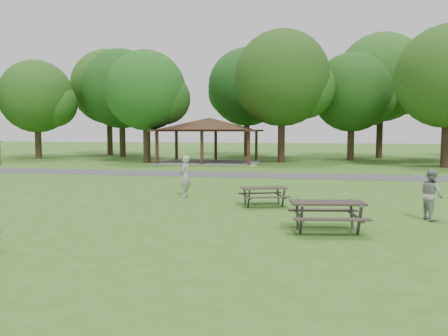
% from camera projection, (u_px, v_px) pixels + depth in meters
% --- Properties ---
extents(ground, '(160.00, 160.00, 0.00)m').
position_uv_depth(ground, '(166.00, 223.00, 12.80)').
color(ground, '#35641C').
rests_on(ground, ground).
extents(asphalt_path, '(120.00, 3.20, 0.02)m').
position_uv_depth(asphalt_path, '(238.00, 175.00, 26.51)').
color(asphalt_path, '#414143').
rests_on(asphalt_path, ground).
extents(pavilion, '(8.60, 7.01, 3.76)m').
position_uv_depth(pavilion, '(209.00, 126.00, 36.77)').
color(pavilion, '#341C13').
rests_on(pavilion, ground).
extents(tree_row_b, '(7.14, 6.80, 9.28)m').
position_uv_depth(tree_row_b, '(38.00, 99.00, 41.13)').
color(tree_row_b, '#312416').
rests_on(tree_row_b, ground).
extents(tree_row_c, '(8.19, 7.80, 10.67)m').
position_uv_depth(tree_row_c, '(123.00, 91.00, 43.20)').
color(tree_row_c, black).
rests_on(tree_row_c, ground).
extents(tree_row_d, '(6.93, 6.60, 9.27)m').
position_uv_depth(tree_row_d, '(147.00, 93.00, 35.99)').
color(tree_row_d, '#312115').
rests_on(tree_row_d, ground).
extents(tree_row_e, '(8.40, 8.00, 11.02)m').
position_uv_depth(tree_row_e, '(283.00, 81.00, 36.33)').
color(tree_row_e, '#311D15').
rests_on(tree_row_e, ground).
extents(tree_row_f, '(7.35, 7.00, 9.55)m').
position_uv_depth(tree_row_f, '(353.00, 95.00, 38.75)').
color(tree_row_f, '#322216').
rests_on(tree_row_f, ground).
extents(tree_deep_a, '(8.40, 8.00, 11.38)m').
position_uv_depth(tree_deep_a, '(110.00, 89.00, 47.12)').
color(tree_deep_a, '#322416').
rests_on(tree_deep_a, ground).
extents(tree_deep_b, '(8.40, 8.00, 11.13)m').
position_uv_depth(tree_deep_b, '(248.00, 89.00, 44.89)').
color(tree_deep_b, '#301F15').
rests_on(tree_deep_b, ground).
extents(tree_deep_c, '(8.82, 8.40, 11.90)m').
position_uv_depth(tree_deep_c, '(382.00, 80.00, 41.49)').
color(tree_deep_c, '#311E15').
rests_on(tree_deep_c, ground).
extents(picnic_table_middle, '(1.97, 1.78, 0.71)m').
position_uv_depth(picnic_table_middle, '(264.00, 192.00, 15.68)').
color(picnic_table_middle, '#332925').
rests_on(picnic_table_middle, ground).
extents(picnic_table_far, '(2.15, 1.83, 0.85)m').
position_uv_depth(picnic_table_far, '(327.00, 209.00, 11.68)').
color(picnic_table_far, '#2B231F').
rests_on(picnic_table_far, ground).
extents(frisbee_in_flight, '(0.29, 0.29, 0.02)m').
position_uv_depth(frisbee_in_flight, '(253.00, 166.00, 16.21)').
color(frisbee_in_flight, yellow).
rests_on(frisbee_in_flight, ground).
extents(frisbee_thrower, '(0.44, 0.64, 1.69)m').
position_uv_depth(frisbee_thrower, '(185.00, 176.00, 17.84)').
color(frisbee_thrower, '#AAAAAC').
rests_on(frisbee_thrower, ground).
extents(frisbee_catcher, '(0.78, 0.89, 1.55)m').
position_uv_depth(frisbee_catcher, '(431.00, 195.00, 13.22)').
color(frisbee_catcher, gray).
rests_on(frisbee_catcher, ground).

